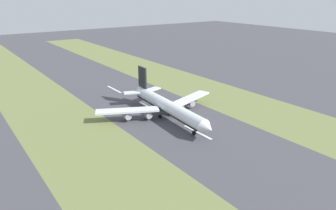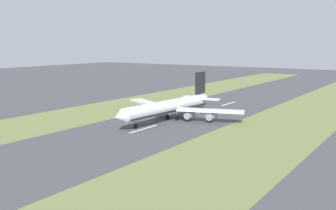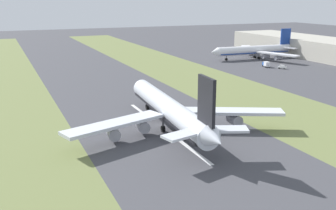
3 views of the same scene
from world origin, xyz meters
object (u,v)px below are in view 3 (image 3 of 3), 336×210
Objects in this scene: terminal_building at (305,46)px; apron_car at (282,67)px; airplane_main_jet at (170,110)px; airplane_parked_apron at (256,50)px; service_truck at (266,64)px.

terminal_building is 25.59× the size of apron_car.
airplane_main_jet reaches higher than airplane_parked_apron.
terminal_building is at bearing 36.27° from airplane_main_jet.
airplane_parked_apron is 37.40m from apron_car.
terminal_building is 64.94m from service_truck.
airplane_main_jet is at bearing -140.19° from service_truck.
airplane_main_jet is 14.35× the size of apron_car.
airplane_main_jet is 121.25m from service_truck.
service_truck reaches higher than apron_car.
airplane_parked_apron reaches higher than apron_car.
airplane_parked_apron is (106.14, 105.67, -0.54)m from airplane_main_jet.
terminal_building is at bearing 5.21° from airplane_parked_apron.
apron_car is (-51.76, -40.09, -4.88)m from terminal_building.
apron_car is at bearing 35.45° from airplane_main_jet.
service_truck is at bearing -114.93° from airplane_parked_apron.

